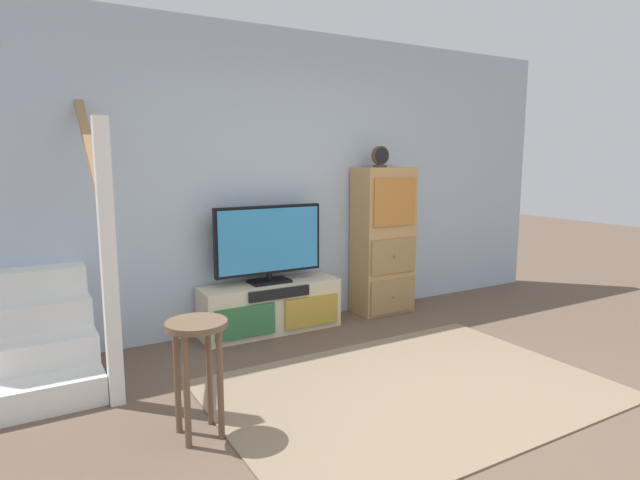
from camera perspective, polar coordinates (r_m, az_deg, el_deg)
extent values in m
plane|color=brown|center=(3.37, 16.76, -19.02)|extent=(20.00, 20.00, 0.00)
cube|color=#A8BCD1|center=(4.99, -3.65, 6.50)|extent=(6.40, 0.12, 2.70)
cube|color=#847056|center=(3.75, 9.83, -15.64)|extent=(2.60, 1.80, 0.01)
cube|color=beige|center=(4.80, -5.36, -7.24)|extent=(1.27, 0.36, 0.45)
cube|color=#337042|center=(4.53, -8.01, -8.78)|extent=(0.53, 0.02, 0.27)
cube|color=#B79333|center=(4.79, -0.89, -7.71)|extent=(0.53, 0.02, 0.27)
cube|color=black|center=(4.59, -4.38, -5.79)|extent=(0.57, 0.02, 0.09)
cube|color=black|center=(4.76, -5.50, -4.44)|extent=(0.36, 0.22, 0.02)
cylinder|color=black|center=(4.75, -5.51, -3.95)|extent=(0.05, 0.05, 0.06)
cube|color=black|center=(4.69, -5.57, 0.03)|extent=(1.01, 0.05, 0.61)
cube|color=#338CCC|center=(4.66, -5.42, -0.01)|extent=(0.96, 0.01, 0.56)
cube|color=tan|center=(5.33, 6.81, -0.07)|extent=(0.58, 0.34, 1.46)
cube|color=#9C7949|center=(5.30, 7.87, -6.01)|extent=(0.53, 0.02, 0.34)
sphere|color=olive|center=(5.29, 7.99, -6.05)|extent=(0.03, 0.03, 0.03)
cube|color=#9C7949|center=(5.21, 7.97, -1.73)|extent=(0.53, 0.02, 0.34)
sphere|color=olive|center=(5.20, 8.09, -1.76)|extent=(0.03, 0.03, 0.03)
cube|color=#BC7533|center=(5.14, 8.09, 4.09)|extent=(0.49, 0.02, 0.46)
cube|color=#4C3823|center=(5.21, 6.51, 7.94)|extent=(0.11, 0.08, 0.02)
cylinder|color=brown|center=(5.21, 6.53, 9.06)|extent=(0.18, 0.04, 0.18)
cylinder|color=black|center=(5.19, 6.70, 9.06)|extent=(0.15, 0.01, 0.15)
cube|color=white|center=(3.82, -29.10, -14.77)|extent=(0.90, 0.26, 0.19)
cube|color=white|center=(4.03, -29.29, -12.11)|extent=(0.90, 0.26, 0.38)
cube|color=white|center=(4.24, -29.46, -9.72)|extent=(0.90, 0.26, 0.57)
cube|color=white|center=(4.47, -29.61, -7.56)|extent=(0.90, 0.26, 0.76)
cube|color=white|center=(4.69, -29.74, -5.62)|extent=(0.90, 0.26, 0.95)
cube|color=white|center=(3.49, -21.84, -2.57)|extent=(0.09, 0.09, 1.80)
cube|color=#9E7547|center=(4.08, -23.86, 10.17)|extent=(0.06, 1.33, 0.99)
cylinder|color=brown|center=(3.02, -14.20, -15.62)|extent=(0.04, 0.04, 0.63)
cylinder|color=brown|center=(3.07, -10.72, -15.08)|extent=(0.04, 0.04, 0.63)
cylinder|color=brown|center=(3.18, -15.16, -14.32)|extent=(0.04, 0.04, 0.63)
cylinder|color=brown|center=(3.23, -11.86, -13.85)|extent=(0.04, 0.04, 0.63)
cylinder|color=brown|center=(3.01, -13.21, -8.84)|extent=(0.34, 0.34, 0.03)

